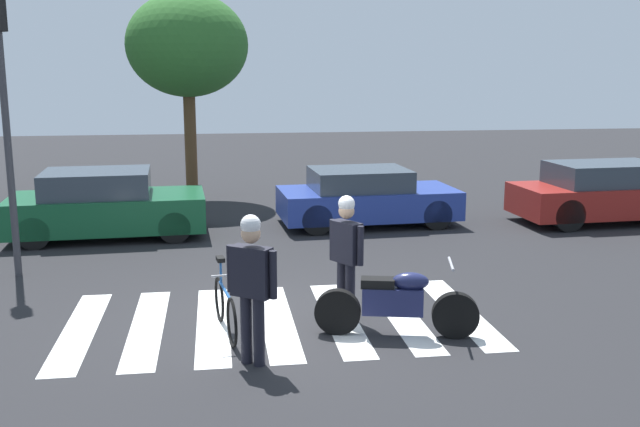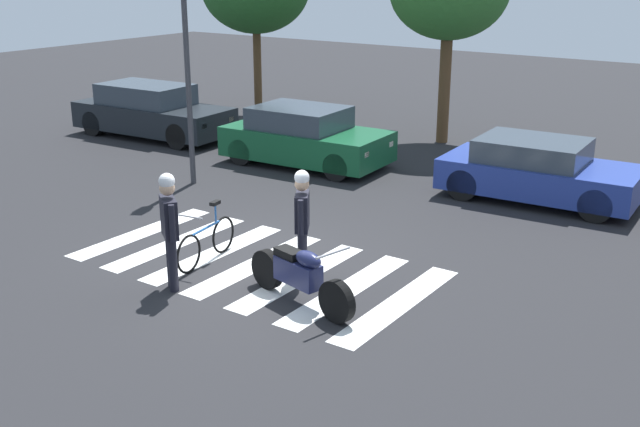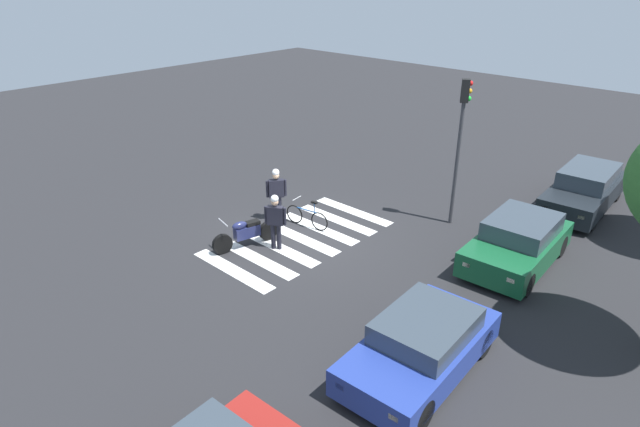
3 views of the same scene
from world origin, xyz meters
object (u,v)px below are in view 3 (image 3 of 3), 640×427
police_motorcycle (246,233)px  car_green_compact (518,243)px  officer_on_foot (275,218)px  car_black_suv (585,189)px  leaning_bicycle (307,217)px  car_blue_hatchback (421,346)px  officer_by_motorcycle (276,191)px  traffic_light_pole (461,131)px

police_motorcycle → car_green_compact: (-4.62, 6.53, 0.22)m
officer_on_foot → car_black_suv: size_ratio=0.37×
leaning_bicycle → car_blue_hatchback: (3.28, 6.52, 0.26)m
officer_by_motorcycle → car_green_compact: (-2.69, 7.19, -0.40)m
car_black_suv → officer_on_foot: bearing=-31.5°
leaning_bicycle → car_blue_hatchback: 7.30m
officer_on_foot → car_green_compact: bearing=125.5°
police_motorcycle → officer_on_foot: size_ratio=1.21×
officer_by_motorcycle → car_blue_hatchback: size_ratio=0.45×
car_black_suv → traffic_light_pole: 5.64m
leaning_bicycle → car_blue_hatchback: size_ratio=0.40×
car_green_compact → police_motorcycle: bearing=-54.7°
police_motorcycle → car_blue_hatchback: car_blue_hatchback is taller
car_black_suv → traffic_light_pole: traffic_light_pole is taller
leaning_bicycle → car_black_suv: size_ratio=0.35×
car_green_compact → officer_by_motorcycle: bearing=-69.5°
police_motorcycle → car_green_compact: car_green_compact is taller
police_motorcycle → traffic_light_pole: (-5.73, 3.78, 2.72)m
officer_on_foot → traffic_light_pole: traffic_light_pole is taller
officer_on_foot → car_blue_hatchback: bearing=75.7°
car_green_compact → car_blue_hatchback: car_green_compact is taller
officer_by_motorcycle → officer_on_foot: bearing=46.1°
leaning_bicycle → traffic_light_pole: bearing=136.3°
car_green_compact → leaning_bicycle: bearing=-68.6°
car_black_suv → police_motorcycle: bearing=-33.4°
police_motorcycle → leaning_bicycle: bearing=168.9°
traffic_light_pole → officer_by_motorcycle: bearing=-49.4°
car_blue_hatchback → traffic_light_pole: 7.91m
police_motorcycle → car_green_compact: bearing=125.3°
officer_by_motorcycle → car_blue_hatchback: (2.97, 7.62, -0.45)m
car_black_suv → car_green_compact: (5.35, -0.05, -0.03)m
officer_on_foot → car_green_compact: (-4.09, 5.74, -0.35)m
police_motorcycle → officer_by_motorcycle: 2.13m
officer_by_motorcycle → car_blue_hatchback: bearing=68.7°
leaning_bicycle → officer_on_foot: size_ratio=0.92×
leaning_bicycle → car_black_suv: bearing=141.6°
car_blue_hatchback → traffic_light_pole: traffic_light_pole is taller
police_motorcycle → car_black_suv: bearing=146.6°
traffic_light_pole → car_green_compact: bearing=67.9°
officer_on_foot → officer_by_motorcycle: bearing=-133.9°
car_blue_hatchback → traffic_light_pole: bearing=-154.9°
traffic_light_pole → leaning_bicycle: bearing=-43.7°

